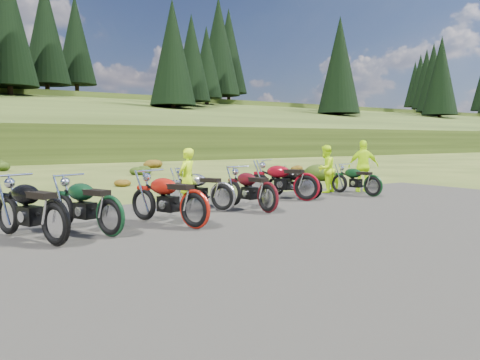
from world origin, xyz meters
TOP-DOWN VIEW (x-y plane):
  - ground at (0.00, 0.00)m, footprint 300.00×300.00m
  - gravel_pad at (0.00, -2.00)m, footprint 20.00×12.00m
  - hill_slope at (0.00, 50.00)m, footprint 300.00×45.97m
  - conifer_23 at (3.00, 62.00)m, footprint 7.48×7.48m
  - conifer_24 at (9.00, 68.00)m, footprint 7.04×7.04m
  - conifer_25 at (15.00, 74.00)m, footprint 6.60×6.60m
  - conifer_26 at (21.00, 49.00)m, footprint 6.16×6.16m
  - conifer_27 at (27.00, 55.00)m, footprint 5.72×5.72m
  - conifer_28 at (33.00, 61.00)m, footprint 5.28×5.28m
  - conifer_29 at (39.00, 67.00)m, footprint 7.92×7.92m
  - conifer_30 at (45.00, 73.00)m, footprint 7.48×7.48m
  - conifer_31 at (51.00, 48.00)m, footprint 7.04×7.04m
  - conifer_32 at (57.00, 54.00)m, footprint 6.60×6.60m
  - conifer_33 at (63.00, 60.00)m, footprint 6.16×6.16m
  - conifer_34 at (69.00, 66.00)m, footprint 5.72×5.72m
  - conifer_35 at (75.00, 72.00)m, footprint 5.28×5.28m
  - conifer_36 at (81.00, 78.00)m, footprint 7.92×7.92m
  - conifer_37 at (87.00, 53.00)m, footprint 7.48×7.48m
  - conifer_38 at (93.00, 59.00)m, footprint 7.04×7.04m
  - conifer_39 at (99.00, 65.00)m, footprint 6.60×6.60m
  - conifer_40 at (105.00, 71.00)m, footprint 6.16×6.16m
  - conifer_41 at (111.00, 77.00)m, footprint 5.72×5.72m
  - shrub_4 at (-0.40, 9.20)m, footprint 0.77×0.77m
  - shrub_5 at (2.50, 14.50)m, footprint 1.03×1.03m
  - shrub_6 at (5.40, 19.80)m, footprint 1.30×1.30m
  - shrub_7 at (8.30, 7.10)m, footprint 1.56×1.56m
  - shrub_8 at (11.20, 12.40)m, footprint 0.77×0.77m
  - motorcycle_0 at (-4.90, -0.31)m, footprint 1.54×2.44m
  - motorcycle_1 at (-2.19, -0.25)m, footprint 1.49×2.40m
  - motorcycle_2 at (-3.87, -0.06)m, footprint 1.49×2.32m
  - motorcycle_3 at (-0.50, 1.41)m, footprint 1.61×2.21m
  - motorcycle_4 at (0.31, 0.58)m, footprint 0.86×2.22m
  - motorcycle_5 at (3.05, 1.97)m, footprint 1.33×2.00m
  - motorcycle_6 at (2.62, 1.75)m, footprint 1.78×2.44m
  - motorcycle_7 at (5.07, 1.35)m, footprint 0.89×2.03m
  - person_middle at (-1.15, 2.10)m, footprint 0.70×0.62m
  - person_right_a at (4.65, 3.06)m, footprint 0.93×0.82m
  - person_right_b at (5.91, 2.50)m, footprint 1.12×0.93m

SIDE VIEW (x-z plane):
  - ground at x=0.00m, z-range 0.00..0.00m
  - gravel_pad at x=0.00m, z-range -0.02..0.02m
  - hill_slope at x=0.00m, z-range -4.69..4.69m
  - motorcycle_0 at x=-4.90m, z-range -0.61..0.61m
  - motorcycle_1 at x=-2.19m, z-range -0.60..0.60m
  - motorcycle_2 at x=-3.87m, z-range -0.58..0.58m
  - motorcycle_3 at x=-0.50m, z-range -0.56..0.56m
  - motorcycle_4 at x=0.31m, z-range -0.57..0.57m
  - motorcycle_5 at x=3.05m, z-range -0.50..0.50m
  - motorcycle_6 at x=2.62m, z-range -0.61..0.61m
  - motorcycle_7 at x=5.07m, z-range -0.52..0.52m
  - shrub_4 at x=-0.40m, z-range 0.00..0.45m
  - shrub_8 at x=11.20m, z-range 0.00..0.45m
  - shrub_5 at x=2.50m, z-range 0.00..0.61m
  - shrub_6 at x=5.40m, z-range 0.00..0.77m
  - shrub_7 at x=8.30m, z-range 0.00..0.92m
  - person_middle at x=-1.15m, z-range 0.00..1.60m
  - person_right_a at x=4.65m, z-range 0.00..1.62m
  - person_right_b at x=5.91m, z-range 0.00..1.80m
  - conifer_26 at x=21.00m, z-range 5.37..21.37m
  - conifer_27 at x=27.00m, z-range 6.56..21.56m
  - conifer_31 at x=51.00m, z-range 5.18..23.18m
  - conifer_28 at x=33.00m, z-range 7.76..21.76m
  - conifer_32 at x=57.00m, z-range 6.37..23.37m
  - conifer_33 at x=63.00m, z-range 7.56..23.56m
  - conifer_37 at x=87.00m, z-range 6.17..25.17m
  - conifer_34 at x=69.00m, z-range 8.76..23.76m
  - conifer_38 at x=93.00m, z-range 7.37..25.37m
  - conifer_35 at x=75.00m, z-range 9.95..23.95m
  - conifer_39 at x=99.00m, z-range 8.56..25.56m
  - conifer_23 at x=3.00m, z-range 7.97..26.97m
  - conifer_41 at x=111.00m, z-range 10.15..25.15m
  - conifer_40 at x=105.00m, z-range 9.76..25.76m
  - conifer_24 at x=9.00m, z-range 9.16..27.16m
  - conifer_25 at x=15.00m, z-range 10.16..27.16m
  - conifer_29 at x=39.00m, z-range 8.97..28.97m
  - conifer_30 at x=45.00m, z-range 10.16..29.16m
  - conifer_36 at x=81.00m, z-range 10.16..30.16m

